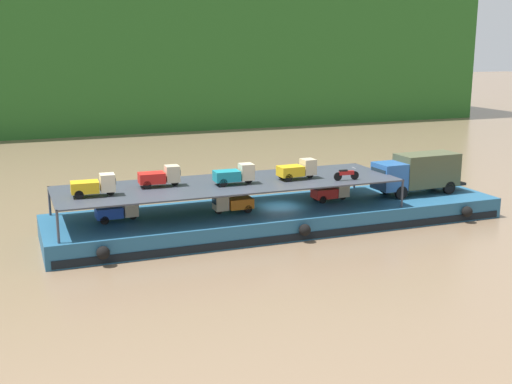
{
  "coord_description": "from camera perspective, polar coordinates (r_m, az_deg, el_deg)",
  "views": [
    {
      "loc": [
        -17.88,
        -41.16,
        12.92
      ],
      "look_at": [
        -1.87,
        0.0,
        2.7
      ],
      "focal_mm": 45.39,
      "sensor_mm": 36.0,
      "label": 1
    }
  ],
  "objects": [
    {
      "name": "mini_truck_upper_mid",
      "position": [
        43.7,
        -8.46,
        1.36
      ],
      "size": [
        2.78,
        1.27,
        1.38
      ],
      "color": "red",
      "rests_on": "cargo_rack"
    },
    {
      "name": "cargo_barge",
      "position": [
        46.48,
        2.17,
        -2.16
      ],
      "size": [
        32.83,
        8.35,
        1.5
      ],
      "color": "#23567A",
      "rests_on": "ground"
    },
    {
      "name": "mini_truck_lower_aft",
      "position": [
        44.41,
        -2.12,
        -0.96
      ],
      "size": [
        2.75,
        1.22,
        1.38
      ],
      "color": "orange",
      "rests_on": "cargo_barge"
    },
    {
      "name": "ground_plane",
      "position": [
        46.7,
        2.15,
        -3.04
      ],
      "size": [
        400.0,
        400.0,
        0.0
      ],
      "primitive_type": "plane",
      "color": "#7F664C"
    },
    {
      "name": "mini_truck_upper_bow",
      "position": [
        45.71,
        3.68,
        1.99
      ],
      "size": [
        2.79,
        1.28,
        1.38
      ],
      "color": "gold",
      "rests_on": "cargo_rack"
    },
    {
      "name": "cargo_rack",
      "position": [
        44.52,
        -2.31,
        0.72
      ],
      "size": [
        23.63,
        6.91,
        2.0
      ],
      "color": "#383D47",
      "rests_on": "cargo_barge"
    },
    {
      "name": "mini_truck_upper_stern",
      "position": [
        41.74,
        -14.09,
        0.56
      ],
      "size": [
        2.79,
        1.29,
        1.38
      ],
      "color": "gold",
      "rests_on": "cargo_rack"
    },
    {
      "name": "hillside_far_bank",
      "position": [
        113.41,
        -12.63,
        15.83
      ],
      "size": [
        117.77,
        39.88,
        33.86
      ],
      "color": "#286023",
      "rests_on": "ground"
    },
    {
      "name": "motorcycle_upper_port",
      "position": [
        45.74,
        7.95,
        1.57
      ],
      "size": [
        1.9,
        0.55,
        0.87
      ],
      "color": "black",
      "rests_on": "cargo_rack"
    },
    {
      "name": "mini_truck_upper_fore",
      "position": [
        43.91,
        -1.9,
        1.56
      ],
      "size": [
        2.78,
        1.26,
        1.38
      ],
      "color": "teal",
      "rests_on": "cargo_rack"
    },
    {
      "name": "mini_truck_lower_mid",
      "position": [
        48.04,
        6.64,
        0.03
      ],
      "size": [
        2.75,
        1.21,
        1.38
      ],
      "color": "red",
      "rests_on": "cargo_barge"
    },
    {
      "name": "mini_truck_lower_stern",
      "position": [
        43.28,
        -12.1,
        -1.62
      ],
      "size": [
        2.76,
        1.24,
        1.38
      ],
      "color": "#1E47B7",
      "rests_on": "cargo_barge"
    },
    {
      "name": "covered_lorry",
      "position": [
        51.28,
        14.1,
        1.7
      ],
      "size": [
        7.91,
        2.49,
        3.1
      ],
      "color": "#285BA3",
      "rests_on": "cargo_barge"
    }
  ]
}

